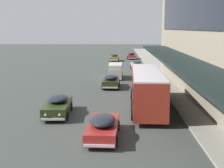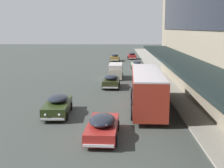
{
  "view_description": "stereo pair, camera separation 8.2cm",
  "coord_description": "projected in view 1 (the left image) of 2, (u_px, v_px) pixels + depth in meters",
  "views": [
    {
      "loc": [
        1.27,
        -10.0,
        6.7
      ],
      "look_at": [
        0.64,
        17.83,
        1.68
      ],
      "focal_mm": 50.0,
      "sensor_mm": 36.0,
      "label": 1
    },
    {
      "loc": [
        1.35,
        -10.0,
        6.7
      ],
      "look_at": [
        0.64,
        17.83,
        1.68
      ],
      "focal_mm": 50.0,
      "sensor_mm": 36.0,
      "label": 2
    }
  ],
  "objects": [
    {
      "name": "transit_bus_kerbside_front",
      "position": [
        147.0,
        88.0,
        25.83
      ],
      "size": [
        2.91,
        10.79,
        3.19
      ],
      "color": "#AC3121",
      "rests_on": "ground"
    },
    {
      "name": "sedan_oncoming_rear",
      "position": [
        137.0,
        65.0,
        50.74
      ],
      "size": [
        1.88,
        4.33,
        1.5
      ],
      "color": "beige",
      "rests_on": "ground"
    },
    {
      "name": "sedan_second_mid",
      "position": [
        58.0,
        105.0,
        24.28
      ],
      "size": [
        2.09,
        5.08,
        1.54
      ],
      "color": "#293816",
      "rests_on": "ground"
    },
    {
      "name": "sedan_trailing_mid",
      "position": [
        143.0,
        78.0,
        37.49
      ],
      "size": [
        2.11,
        4.33,
        1.54
      ],
      "color": "#AF1C1E",
      "rests_on": "ground"
    },
    {
      "name": "sedan_lead_near",
      "position": [
        131.0,
        56.0,
        67.92
      ],
      "size": [
        1.89,
        4.3,
        1.5
      ],
      "color": "#B22323",
      "rests_on": "ground"
    },
    {
      "name": "sedan_second_near",
      "position": [
        111.0,
        81.0,
        35.4
      ],
      "size": [
        1.99,
        4.3,
        1.5
      ],
      "color": "#2B3118",
      "rests_on": "ground"
    },
    {
      "name": "sedan_trailing_near",
      "position": [
        114.0,
        57.0,
        63.79
      ],
      "size": [
        1.93,
        4.26,
        1.49
      ],
      "color": "olive",
      "rests_on": "ground"
    },
    {
      "name": "sedan_lead_mid",
      "position": [
        103.0,
        126.0,
        19.2
      ],
      "size": [
        2.09,
        4.99,
        1.46
      ],
      "color": "#AA2521",
      "rests_on": "ground"
    },
    {
      "name": "vw_van",
      "position": [
        115.0,
        70.0,
        41.92
      ],
      "size": [
        1.95,
        4.57,
        1.96
      ],
      "color": "beige",
      "rests_on": "ground"
    }
  ]
}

